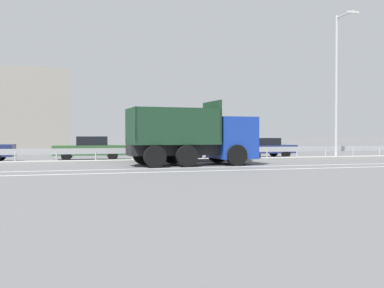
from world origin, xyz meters
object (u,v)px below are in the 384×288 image
object	(u,v)px
median_road_sign	(140,142)
parked_car_3	(90,148)
parked_car_5	(262,147)
dump_truck	(207,140)
street_lamp_1	(338,80)
parked_car_4	(176,148)

from	to	relation	value
median_road_sign	parked_car_3	world-z (taller)	median_road_sign
median_road_sign	parked_car_5	distance (m)	9.64
parked_car_3	median_road_sign	bearing A→B (deg)	-142.80
median_road_sign	parked_car_3	distance (m)	4.38
dump_truck	median_road_sign	bearing A→B (deg)	-132.51
street_lamp_1	parked_car_3	bearing A→B (deg)	166.27
parked_car_4	parked_car_5	xyz separation A→B (m)	(5.95, -0.03, -0.00)
median_road_sign	parked_car_5	world-z (taller)	median_road_sign
median_road_sign	street_lamp_1	xyz separation A→B (m)	(12.47, 0.03, 3.77)
median_road_sign	parked_car_5	size ratio (longest dim) A/B	0.49
dump_truck	parked_car_3	distance (m)	8.21
street_lamp_1	parked_car_4	size ratio (longest dim) A/B	2.16
dump_truck	parked_car_3	bearing A→B (deg)	-141.34
street_lamp_1	parked_car_5	world-z (taller)	street_lamp_1
street_lamp_1	parked_car_3	world-z (taller)	street_lamp_1
street_lamp_1	parked_car_3	distance (m)	15.86
street_lamp_1	dump_truck	bearing A→B (deg)	-164.94
parked_car_4	parked_car_5	size ratio (longest dim) A/B	0.93
dump_truck	parked_car_4	xyz separation A→B (m)	(0.01, 6.09, -0.56)
parked_car_3	street_lamp_1	bearing A→B (deg)	-99.63
parked_car_3	parked_car_4	size ratio (longest dim) A/B	1.06
parked_car_4	parked_car_5	distance (m)	5.95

